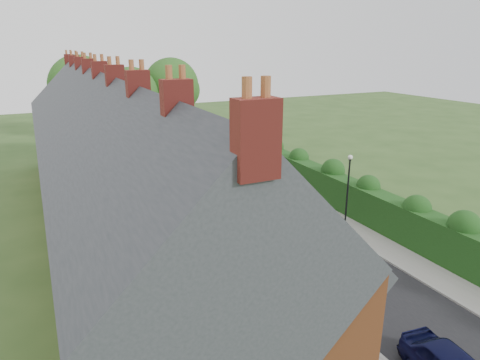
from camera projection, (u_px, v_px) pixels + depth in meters
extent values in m
plane|color=#2D4C1E|center=(342.00, 264.00, 24.59)|extent=(140.00, 140.00, 0.00)
cube|color=black|center=(248.00, 204.00, 33.82)|extent=(6.00, 58.00, 0.02)
cube|color=gray|center=(292.00, 195.00, 35.50)|extent=(2.20, 58.00, 0.12)
cube|color=gray|center=(203.00, 211.00, 32.21)|extent=(1.70, 58.00, 0.12)
cube|color=#999893|center=(281.00, 197.00, 35.06)|extent=(0.18, 58.00, 0.13)
cube|color=#999893|center=(213.00, 209.00, 32.54)|extent=(0.18, 58.00, 0.13)
cube|color=#183C13|center=(311.00, 179.00, 35.88)|extent=(1.50, 58.00, 2.50)
cube|color=brown|center=(111.00, 187.00, 27.64)|extent=(8.00, 40.00, 6.50)
cube|color=#282B30|center=(106.00, 137.00, 26.65)|extent=(8.00, 40.20, 8.00)
cube|color=white|center=(343.00, 345.00, 14.10)|extent=(0.70, 2.40, 5.20)
cube|color=black|center=(355.00, 311.00, 13.88)|extent=(0.06, 1.80, 1.60)
cube|color=#282B30|center=(346.00, 265.00, 13.12)|extent=(1.70, 2.60, 1.70)
cube|color=#3F2D2D|center=(298.00, 348.00, 16.24)|extent=(0.08, 0.90, 2.10)
cube|color=white|center=(304.00, 271.00, 15.14)|extent=(0.12, 1.20, 1.60)
cube|color=white|center=(269.00, 275.00, 18.39)|extent=(0.70, 2.40, 5.20)
cube|color=black|center=(275.00, 297.00, 18.91)|extent=(0.06, 1.80, 1.60)
cube|color=black|center=(277.00, 248.00, 18.18)|extent=(0.06, 1.80, 1.60)
cube|color=#282B30|center=(267.00, 210.00, 17.41)|extent=(1.70, 2.60, 1.70)
cube|color=#3F2D2D|center=(241.00, 284.00, 20.53)|extent=(0.08, 0.90, 2.10)
cube|color=white|center=(242.00, 221.00, 19.43)|extent=(0.12, 1.20, 1.60)
cube|color=white|center=(222.00, 231.00, 22.68)|extent=(0.70, 2.40, 5.20)
cube|color=black|center=(229.00, 250.00, 23.20)|extent=(0.06, 1.80, 1.60)
cube|color=black|center=(229.00, 209.00, 22.47)|extent=(0.06, 1.80, 1.60)
cube|color=#282B30|center=(219.00, 177.00, 21.70)|extent=(1.70, 2.60, 1.70)
cube|color=#3F2D2D|center=(203.00, 243.00, 24.83)|extent=(0.08, 0.90, 2.10)
cube|color=white|center=(203.00, 189.00, 23.72)|extent=(0.12, 1.20, 1.60)
cube|color=white|center=(191.00, 201.00, 26.97)|extent=(0.70, 2.40, 5.20)
cube|color=black|center=(197.00, 218.00, 27.49)|extent=(0.06, 1.80, 1.60)
cube|color=black|center=(196.00, 182.00, 26.76)|extent=(0.06, 1.80, 1.60)
cube|color=#282B30|center=(187.00, 155.00, 26.00)|extent=(1.70, 2.60, 1.70)
cube|color=#3F2D2D|center=(177.00, 213.00, 29.12)|extent=(0.08, 0.90, 2.10)
cube|color=white|center=(175.00, 166.00, 28.02)|extent=(0.12, 1.20, 1.60)
cube|color=white|center=(168.00, 179.00, 31.26)|extent=(0.70, 2.40, 5.20)
cube|color=black|center=(174.00, 194.00, 31.78)|extent=(0.06, 1.80, 1.60)
cube|color=black|center=(172.00, 163.00, 31.05)|extent=(0.06, 1.80, 1.60)
cube|color=#282B30|center=(164.00, 139.00, 30.29)|extent=(1.70, 2.60, 1.70)
cube|color=#3F2D2D|center=(157.00, 192.00, 33.41)|extent=(0.08, 0.90, 2.10)
cube|color=white|center=(155.00, 150.00, 32.31)|extent=(0.12, 1.20, 1.60)
cube|color=white|center=(151.00, 163.00, 35.55)|extent=(0.70, 2.40, 5.20)
cube|color=black|center=(156.00, 176.00, 36.07)|extent=(0.06, 1.80, 1.60)
cube|color=black|center=(154.00, 149.00, 35.34)|extent=(0.06, 1.80, 1.60)
cube|color=#282B30|center=(147.00, 128.00, 34.58)|extent=(1.70, 2.60, 1.70)
cube|color=#3F2D2D|center=(142.00, 175.00, 37.70)|extent=(0.08, 0.90, 2.10)
cube|color=white|center=(140.00, 138.00, 36.60)|extent=(0.12, 1.20, 1.60)
cube|color=white|center=(137.00, 150.00, 39.85)|extent=(0.70, 2.40, 5.20)
cube|color=black|center=(142.00, 162.00, 40.36)|extent=(0.06, 1.80, 1.60)
cube|color=black|center=(140.00, 137.00, 39.63)|extent=(0.06, 1.80, 1.60)
cube|color=#282B30|center=(133.00, 118.00, 38.87)|extent=(1.70, 2.60, 1.70)
cube|color=#3F2D2D|center=(130.00, 161.00, 41.99)|extent=(0.08, 0.90, 2.10)
cube|color=white|center=(128.00, 128.00, 40.89)|extent=(0.12, 1.20, 1.60)
cube|color=white|center=(126.00, 140.00, 44.14)|extent=(0.70, 2.40, 5.20)
cube|color=black|center=(131.00, 151.00, 44.66)|extent=(0.06, 1.80, 1.60)
cube|color=black|center=(129.00, 128.00, 43.93)|extent=(0.06, 1.80, 1.60)
cube|color=#282B30|center=(122.00, 111.00, 43.16)|extent=(1.70, 2.60, 1.70)
cube|color=#3F2D2D|center=(120.00, 150.00, 46.28)|extent=(0.08, 0.90, 2.10)
cube|color=white|center=(118.00, 120.00, 45.18)|extent=(0.12, 1.20, 1.60)
cube|color=maroon|center=(256.00, 139.00, 8.33)|extent=(0.90, 0.50, 1.60)
cylinder|color=brown|center=(247.00, 90.00, 7.95)|extent=(0.20, 0.20, 0.50)
cylinder|color=brown|center=(266.00, 89.00, 8.12)|extent=(0.20, 0.20, 0.50)
cube|color=maroon|center=(177.00, 107.00, 12.62)|extent=(0.90, 0.50, 1.60)
cylinder|color=brown|center=(169.00, 74.00, 12.25)|extent=(0.20, 0.20, 0.50)
cylinder|color=brown|center=(182.00, 74.00, 12.41)|extent=(0.20, 0.20, 0.50)
cube|color=maroon|center=(138.00, 91.00, 16.91)|extent=(0.90, 0.50, 1.60)
cylinder|color=brown|center=(131.00, 66.00, 16.54)|extent=(0.20, 0.20, 0.50)
cylinder|color=brown|center=(142.00, 66.00, 16.70)|extent=(0.20, 0.20, 0.50)
cube|color=maroon|center=(115.00, 81.00, 21.20)|extent=(0.90, 0.50, 1.60)
cylinder|color=brown|center=(109.00, 61.00, 20.83)|extent=(0.20, 0.20, 0.50)
cylinder|color=brown|center=(118.00, 61.00, 20.99)|extent=(0.20, 0.20, 0.50)
cube|color=maroon|center=(100.00, 75.00, 25.49)|extent=(0.90, 0.50, 1.60)
cylinder|color=brown|center=(95.00, 58.00, 25.12)|extent=(0.20, 0.20, 0.50)
cylinder|color=brown|center=(102.00, 58.00, 25.29)|extent=(0.20, 0.20, 0.50)
cube|color=maroon|center=(89.00, 70.00, 29.78)|extent=(0.90, 0.50, 1.60)
cylinder|color=brown|center=(85.00, 56.00, 29.41)|extent=(0.20, 0.20, 0.50)
cylinder|color=brown|center=(91.00, 56.00, 29.58)|extent=(0.20, 0.20, 0.50)
cube|color=maroon|center=(81.00, 67.00, 34.07)|extent=(0.90, 0.50, 1.60)
cylinder|color=brown|center=(77.00, 55.00, 33.70)|extent=(0.20, 0.20, 0.50)
cylinder|color=brown|center=(82.00, 55.00, 33.87)|extent=(0.20, 0.20, 0.50)
cube|color=maroon|center=(75.00, 64.00, 38.37)|extent=(0.90, 0.50, 1.60)
cylinder|color=brown|center=(71.00, 53.00, 37.99)|extent=(0.20, 0.20, 0.50)
cylinder|color=brown|center=(76.00, 53.00, 38.16)|extent=(0.20, 0.20, 0.50)
cube|color=maroon|center=(70.00, 62.00, 42.66)|extent=(0.90, 0.50, 1.60)
cylinder|color=brown|center=(66.00, 52.00, 42.29)|extent=(0.20, 0.20, 0.50)
cylinder|color=brown|center=(71.00, 52.00, 42.45)|extent=(0.20, 0.20, 0.50)
cube|color=maroon|center=(286.00, 303.00, 20.09)|extent=(0.30, 4.70, 0.90)
cube|color=maroon|center=(240.00, 257.00, 24.39)|extent=(0.30, 4.70, 0.90)
cube|color=maroon|center=(207.00, 225.00, 28.68)|extent=(0.30, 4.70, 0.90)
cube|color=maroon|center=(184.00, 202.00, 32.97)|extent=(0.30, 4.70, 0.90)
cube|color=maroon|center=(165.00, 183.00, 37.26)|extent=(0.30, 4.70, 0.90)
cube|color=maroon|center=(151.00, 169.00, 41.55)|extent=(0.30, 4.70, 0.90)
cube|color=maroon|center=(139.00, 157.00, 45.84)|extent=(0.30, 4.70, 0.90)
cube|color=maroon|center=(317.00, 332.00, 17.92)|extent=(0.35, 0.35, 1.10)
cube|color=maroon|center=(260.00, 276.00, 22.21)|extent=(0.35, 0.35, 1.10)
cube|color=maroon|center=(222.00, 239.00, 26.50)|extent=(0.35, 0.35, 1.10)
cube|color=maroon|center=(195.00, 211.00, 30.79)|extent=(0.35, 0.35, 1.10)
cube|color=maroon|center=(174.00, 191.00, 35.08)|extent=(0.35, 0.35, 1.10)
cube|color=maroon|center=(158.00, 175.00, 39.38)|extent=(0.35, 0.35, 1.10)
cube|color=maroon|center=(144.00, 162.00, 43.67)|extent=(0.35, 0.35, 1.10)
cube|color=maroon|center=(134.00, 151.00, 47.96)|extent=(0.35, 0.35, 1.10)
cylinder|color=black|center=(347.00, 195.00, 28.69)|extent=(0.12, 0.12, 4.80)
cylinder|color=black|center=(350.00, 160.00, 27.95)|extent=(0.20, 0.20, 0.10)
sphere|color=silver|center=(350.00, 157.00, 27.90)|extent=(0.32, 0.32, 0.32)
cylinder|color=#332316|center=(134.00, 120.00, 56.96)|extent=(0.50, 0.50, 4.75)
sphere|color=#1E4416|center=(132.00, 93.00, 55.89)|extent=(6.80, 6.80, 6.80)
sphere|color=#1E4416|center=(142.00, 98.00, 56.91)|extent=(4.76, 4.76, 4.76)
cylinder|color=#332316|center=(173.00, 113.00, 61.08)|extent=(0.50, 0.50, 5.25)
sphere|color=#1E4416|center=(171.00, 85.00, 59.90)|extent=(7.60, 7.60, 7.60)
sphere|color=#1E4416|center=(181.00, 90.00, 61.00)|extent=(5.32, 5.32, 5.32)
cylinder|color=#332316|center=(84.00, 117.00, 56.94)|extent=(0.50, 0.50, 5.50)
sphere|color=#1E4416|center=(80.00, 86.00, 55.70)|extent=(8.00, 8.00, 8.00)
sphere|color=#1E4416|center=(93.00, 91.00, 56.85)|extent=(5.60, 5.60, 5.60)
imported|color=#A0A1A5|center=(305.00, 269.00, 22.62)|extent=(2.05, 4.36, 1.38)
imported|color=#989B9F|center=(271.00, 230.00, 27.39)|extent=(2.39, 5.04, 1.39)
imported|color=silver|center=(222.00, 201.00, 32.27)|extent=(3.14, 5.31, 1.44)
imported|color=#10351A|center=(213.00, 193.00, 33.99)|extent=(2.74, 4.62, 1.47)
imported|color=maroon|center=(187.00, 174.00, 39.08)|extent=(1.79, 4.41, 1.42)
imported|color=#C2AD8C|center=(174.00, 160.00, 43.74)|extent=(3.25, 5.74, 1.51)
imported|color=#515458|center=(167.00, 147.00, 48.90)|extent=(3.41, 5.79, 1.57)
imported|color=black|center=(146.00, 139.00, 53.28)|extent=(2.51, 4.86, 1.58)
imported|color=#522D1E|center=(243.00, 188.00, 35.08)|extent=(1.21, 2.00, 1.58)
cube|color=black|center=(233.00, 180.00, 36.75)|extent=(1.31, 2.18, 0.55)
cylinder|color=#F5E9BE|center=(233.00, 171.00, 36.52)|extent=(1.42, 1.36, 1.42)
cube|color=#F5E9BE|center=(233.00, 177.00, 36.67)|extent=(1.44, 2.24, 0.04)
cylinder|color=black|center=(223.00, 183.00, 37.16)|extent=(0.09, 0.98, 0.98)
cylinder|color=black|center=(237.00, 181.00, 37.74)|extent=(0.09, 0.98, 0.98)
cylinder|color=black|center=(235.00, 184.00, 35.55)|extent=(0.06, 1.96, 0.06)
cylinder|color=black|center=(243.00, 182.00, 35.86)|extent=(0.06, 1.96, 0.06)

